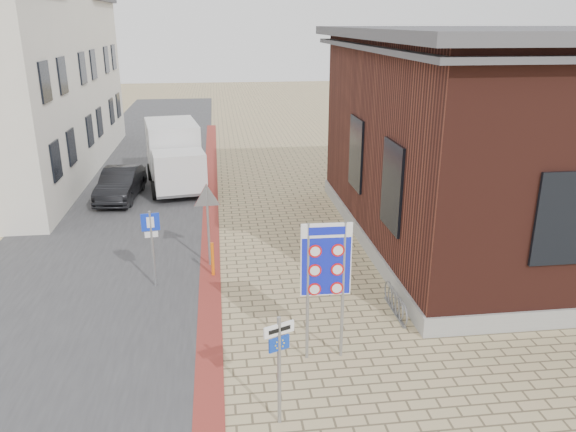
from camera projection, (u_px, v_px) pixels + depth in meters
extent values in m
plane|color=tan|center=(305.00, 371.00, 11.82)|extent=(120.00, 120.00, 0.00)
cube|color=#38383A|center=(133.00, 185.00, 25.21)|extent=(7.00, 60.00, 0.02)
cube|color=maroon|center=(211.00, 218.00, 20.94)|extent=(0.60, 40.00, 0.02)
cube|color=gray|center=(531.00, 227.00, 19.37)|extent=(12.15, 12.15, 0.50)
cube|color=#411B14|center=(545.00, 134.00, 18.31)|extent=(12.00, 12.00, 6.00)
cube|color=#48484D|center=(560.00, 33.00, 17.27)|extent=(13.00, 13.00, 0.30)
cube|color=#48484D|center=(558.00, 46.00, 17.40)|extent=(12.70, 12.70, 0.15)
cube|color=black|center=(393.00, 186.00, 15.00)|extent=(0.12, 1.60, 2.40)
cube|color=black|center=(357.00, 153.00, 18.75)|extent=(0.12, 1.60, 2.40)
cube|color=black|center=(564.00, 219.00, 12.54)|extent=(1.40, 0.12, 2.20)
cube|color=black|center=(56.00, 161.00, 20.32)|extent=(0.10, 1.10, 1.40)
cube|color=black|center=(71.00, 147.00, 22.57)|extent=(0.10, 1.10, 1.40)
cube|color=black|center=(45.00, 82.00, 19.40)|extent=(0.10, 1.10, 1.40)
cube|color=black|center=(62.00, 76.00, 21.65)|extent=(0.10, 1.10, 1.40)
cube|color=silver|center=(11.00, 80.00, 25.92)|extent=(7.00, 6.00, 8.80)
cube|color=black|center=(90.00, 131.00, 25.94)|extent=(0.10, 1.10, 1.40)
cube|color=black|center=(99.00, 122.00, 28.19)|extent=(0.10, 1.10, 1.40)
cube|color=black|center=(82.00, 68.00, 25.02)|extent=(0.10, 1.10, 1.40)
cube|color=black|center=(93.00, 64.00, 27.27)|extent=(0.10, 1.10, 1.40)
cube|color=silver|center=(48.00, 77.00, 31.68)|extent=(7.00, 6.00, 8.00)
cube|color=black|center=(111.00, 111.00, 31.57)|extent=(0.10, 1.10, 1.40)
cube|color=black|center=(118.00, 105.00, 33.81)|extent=(0.10, 1.10, 1.40)
cube|color=black|center=(106.00, 60.00, 30.65)|extent=(0.10, 1.10, 1.40)
cube|color=black|center=(113.00, 57.00, 32.90)|extent=(0.10, 1.10, 1.40)
torus|color=slate|center=(403.00, 314.00, 13.54)|extent=(0.04, 0.60, 0.60)
torus|color=slate|center=(399.00, 309.00, 13.82)|extent=(0.04, 0.60, 0.60)
torus|color=slate|center=(395.00, 303.00, 14.10)|extent=(0.04, 0.60, 0.60)
torus|color=slate|center=(392.00, 297.00, 14.39)|extent=(0.04, 0.60, 0.60)
torus|color=slate|center=(388.00, 292.00, 14.67)|extent=(0.04, 0.60, 0.60)
cube|color=slate|center=(395.00, 312.00, 14.19)|extent=(0.08, 1.60, 0.04)
imported|color=black|center=(121.00, 184.00, 23.09)|extent=(1.69, 4.01, 1.29)
cube|color=slate|center=(176.00, 178.00, 24.77)|extent=(2.84, 5.51, 0.24)
cube|color=silver|center=(179.00, 171.00, 22.84)|extent=(2.27, 1.95, 1.56)
cube|color=black|center=(181.00, 168.00, 22.08)|extent=(1.84, 0.37, 0.78)
cube|color=silver|center=(172.00, 146.00, 25.15)|extent=(2.66, 3.79, 2.14)
cylinder|color=black|center=(155.00, 190.00, 23.10)|extent=(0.36, 0.81, 0.78)
cylinder|color=black|center=(204.00, 187.00, 23.64)|extent=(0.36, 0.81, 0.78)
cylinder|color=black|center=(151.00, 172.00, 25.93)|extent=(0.36, 0.81, 0.78)
cylinder|color=black|center=(195.00, 169.00, 26.47)|extent=(0.36, 0.81, 0.78)
cylinder|color=gray|center=(308.00, 293.00, 11.79)|extent=(0.07, 0.07, 3.13)
cylinder|color=gray|center=(343.00, 292.00, 11.87)|extent=(0.07, 0.07, 3.13)
cube|color=white|center=(326.00, 260.00, 11.59)|extent=(1.07, 0.06, 1.61)
cube|color=#101BC0|center=(326.00, 260.00, 11.59)|extent=(1.02, 0.07, 1.56)
cube|color=white|center=(327.00, 230.00, 11.37)|extent=(1.02, 0.07, 0.30)
cylinder|color=gray|center=(279.00, 371.00, 9.97)|extent=(0.07, 0.07, 2.18)
cube|color=white|center=(279.00, 329.00, 9.69)|extent=(0.56, 0.26, 0.21)
cube|color=#0F38B7|center=(279.00, 344.00, 9.78)|extent=(0.38, 0.19, 0.27)
cylinder|color=gray|center=(153.00, 250.00, 15.25)|extent=(0.07, 0.07, 2.21)
cube|color=#1030CA|center=(150.00, 222.00, 14.99)|extent=(0.49, 0.11, 0.49)
cube|color=white|center=(151.00, 234.00, 15.11)|extent=(0.36, 0.09, 0.16)
cylinder|color=gray|center=(208.00, 228.00, 16.56)|extent=(0.07, 0.07, 2.43)
cylinder|color=orange|center=(213.00, 259.00, 16.11)|extent=(0.10, 0.10, 1.02)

